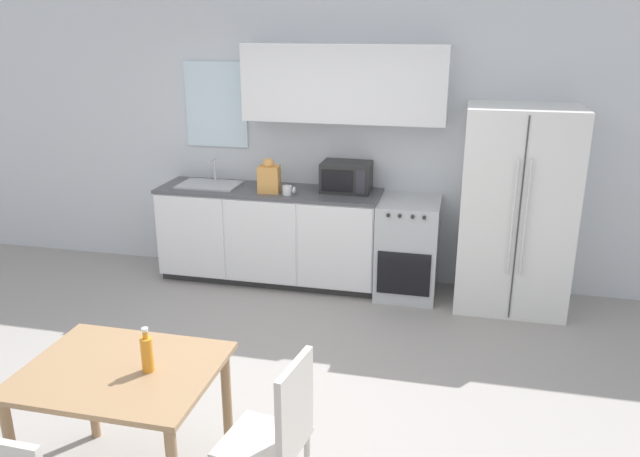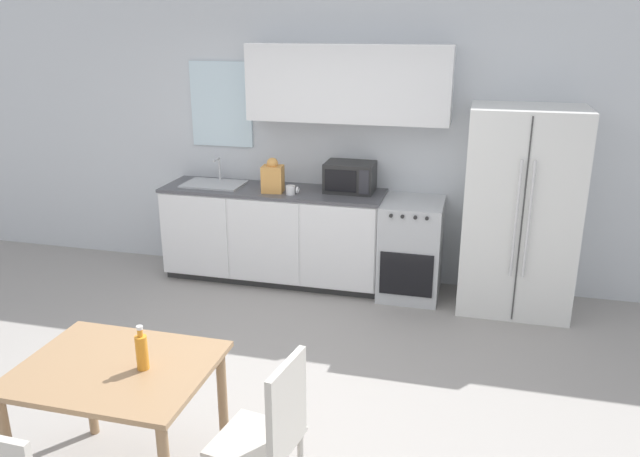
% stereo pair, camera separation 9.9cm
% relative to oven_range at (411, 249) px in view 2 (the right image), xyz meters
% --- Properties ---
extents(ground_plane, '(12.00, 12.00, 0.00)m').
position_rel_oven_range_xyz_m(ground_plane, '(-0.83, -1.94, -0.45)').
color(ground_plane, gray).
extents(wall_back, '(12.00, 0.38, 2.70)m').
position_rel_oven_range_xyz_m(wall_back, '(-0.81, 0.31, 1.00)').
color(wall_back, silver).
rests_on(wall_back, ground_plane).
extents(kitchen_counter, '(2.15, 0.62, 0.93)m').
position_rel_oven_range_xyz_m(kitchen_counter, '(-1.35, 0.02, 0.02)').
color(kitchen_counter, '#333333').
rests_on(kitchen_counter, ground_plane).
extents(oven_range, '(0.55, 0.65, 0.91)m').
position_rel_oven_range_xyz_m(oven_range, '(0.00, 0.00, 0.00)').
color(oven_range, '#B7BABC').
rests_on(oven_range, ground_plane).
extents(refrigerator, '(0.95, 0.74, 1.80)m').
position_rel_oven_range_xyz_m(refrigerator, '(0.93, -0.03, 0.45)').
color(refrigerator, silver).
rests_on(refrigerator, ground_plane).
extents(kitchen_sink, '(0.58, 0.39, 0.25)m').
position_rel_oven_range_xyz_m(kitchen_sink, '(-1.96, 0.03, 0.50)').
color(kitchen_sink, '#B7BABC').
rests_on(kitchen_sink, kitchen_counter).
extents(microwave, '(0.46, 0.34, 0.28)m').
position_rel_oven_range_xyz_m(microwave, '(-0.61, 0.12, 0.62)').
color(microwave, '#282828').
rests_on(microwave, kitchen_counter).
extents(coffee_mug, '(0.12, 0.09, 0.08)m').
position_rel_oven_range_xyz_m(coffee_mug, '(-1.12, -0.13, 0.52)').
color(coffee_mug, white).
rests_on(coffee_mug, kitchen_counter).
extents(grocery_bag_0, '(0.21, 0.18, 0.33)m').
position_rel_oven_range_xyz_m(grocery_bag_0, '(-1.31, -0.08, 0.62)').
color(grocery_bag_0, '#DB994C').
rests_on(grocery_bag_0, kitchen_counter).
extents(dining_table, '(1.00, 0.81, 0.74)m').
position_rel_oven_range_xyz_m(dining_table, '(-1.23, -2.97, 0.17)').
color(dining_table, '#997551').
rests_on(dining_table, ground_plane).
extents(dining_chair_side, '(0.46, 0.46, 0.93)m').
position_rel_oven_range_xyz_m(dining_chair_side, '(-0.35, -3.01, 0.08)').
color(dining_chair_side, beige).
rests_on(dining_chair_side, ground_plane).
extents(drink_bottle, '(0.06, 0.06, 0.25)m').
position_rel_oven_range_xyz_m(drink_bottle, '(-1.07, -2.95, 0.39)').
color(drink_bottle, orange).
rests_on(drink_bottle, dining_table).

